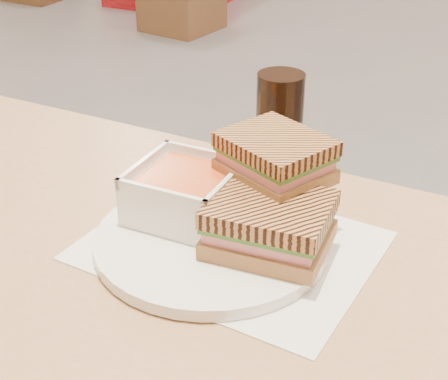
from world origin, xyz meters
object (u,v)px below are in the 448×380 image
at_px(main_table, 136,358).
at_px(cola_glass, 279,122).
at_px(soup_bowl, 185,194).
at_px(panini_lower, 269,224).
at_px(plate, 211,240).

bearing_deg(main_table, cola_glass, 82.17).
relative_size(main_table, cola_glass, 8.62).
bearing_deg(soup_bowl, panini_lower, -9.99).
bearing_deg(panini_lower, cola_glass, 109.40).
height_order(main_table, soup_bowl, soup_bowl).
distance_m(soup_bowl, cola_glass, 0.20).
height_order(panini_lower, cola_glass, cola_glass).
xyz_separation_m(main_table, cola_glass, (0.04, 0.32, 0.18)).
bearing_deg(plate, cola_glass, 91.71).
relative_size(main_table, plate, 4.45).
height_order(plate, soup_bowl, soup_bowl).
bearing_deg(main_table, plate, 62.40).
bearing_deg(cola_glass, plate, -88.29).
relative_size(main_table, soup_bowl, 10.20).
bearing_deg(cola_glass, panini_lower, -70.60).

